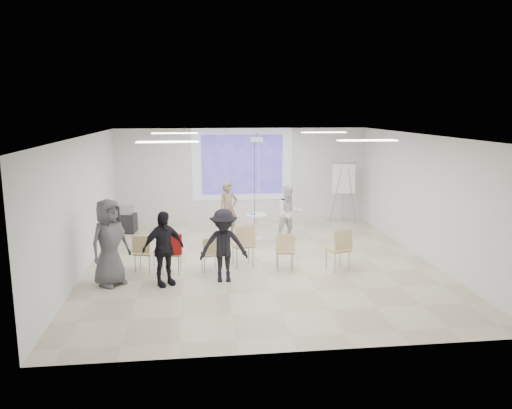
{
  "coord_description": "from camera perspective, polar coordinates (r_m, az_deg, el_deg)",
  "views": [
    {
      "loc": [
        -1.45,
        -11.34,
        3.61
      ],
      "look_at": [
        0.0,
        0.8,
        1.25
      ],
      "focal_mm": 35.0,
      "sensor_mm": 36.0,
      "label": 1
    }
  ],
  "objects": [
    {
      "name": "player_left",
      "position": [
        14.14,
        -3.17,
        -0.15
      ],
      "size": [
        0.78,
        0.67,
        1.8
      ],
      "primitive_type": "imported",
      "rotation": [
        0.0,
        0.0,
        0.41
      ],
      "color": "#8F7358",
      "rests_on": "floor"
    },
    {
      "name": "laptop",
      "position": [
        11.3,
        -5.31,
        -5.47
      ],
      "size": [
        0.32,
        0.26,
        0.02
      ],
      "primitive_type": "imported",
      "rotation": [
        0.0,
        0.0,
        3.32
      ],
      "color": "black",
      "rests_on": "chair_left_inner"
    },
    {
      "name": "player_right",
      "position": [
        13.74,
        3.81,
        -0.65
      ],
      "size": [
        0.93,
        0.8,
        1.72
      ],
      "primitive_type": "imported",
      "rotation": [
        0.0,
        0.0,
        0.18
      ],
      "color": "white",
      "rests_on": "floor"
    },
    {
      "name": "projection_halo",
      "position": [
        15.99,
        -1.57,
        4.6
      ],
      "size": [
        3.2,
        0.01,
        2.3
      ],
      "primitive_type": "cube",
      "color": "silver",
      "rests_on": "wall_back"
    },
    {
      "name": "wall_right",
      "position": [
        12.78,
        18.79,
        0.83
      ],
      "size": [
        0.1,
        9.0,
        3.0
      ],
      "primitive_type": "cube",
      "color": "silver",
      "rests_on": "floor"
    },
    {
      "name": "flipchart_easel",
      "position": [
        15.98,
        10.0,
        2.98
      ],
      "size": [
        0.84,
        0.65,
        1.97
      ],
      "rotation": [
        0.0,
        0.0,
        -0.18
      ],
      "color": "#95979D",
      "rests_on": "floor"
    },
    {
      "name": "controller_left",
      "position": [
        14.35,
        -2.53,
        1.17
      ],
      "size": [
        0.09,
        0.14,
        0.04
      ],
      "primitive_type": "cube",
      "rotation": [
        0.0,
        0.0,
        0.41
      ],
      "color": "silver",
      "rests_on": "player_left"
    },
    {
      "name": "ceiling",
      "position": [
        11.45,
        0.48,
        8.12
      ],
      "size": [
        8.0,
        9.0,
        0.1
      ],
      "primitive_type": "cube",
      "color": "white",
      "rests_on": "wall_back"
    },
    {
      "name": "floor",
      "position": [
        12.0,
        0.46,
        -6.83
      ],
      "size": [
        8.0,
        9.0,
        0.1
      ],
      "primitive_type": "cube",
      "color": "beige",
      "rests_on": "ground"
    },
    {
      "name": "chair_far_left",
      "position": [
        11.42,
        -12.78,
        -5.12
      ],
      "size": [
        0.49,
        0.51,
        0.86
      ],
      "rotation": [
        0.0,
        0.0,
        -0.24
      ],
      "color": "tan",
      "rests_on": "floor"
    },
    {
      "name": "wall_left",
      "position": [
        11.82,
        -19.4,
        0.02
      ],
      "size": [
        0.1,
        9.0,
        3.0
      ],
      "primitive_type": "cube",
      "color": "silver",
      "rests_on": "floor"
    },
    {
      "name": "chair_center",
      "position": [
        11.45,
        -1.41,
        -4.34
      ],
      "size": [
        0.54,
        0.57,
        1.01
      ],
      "rotation": [
        0.0,
        0.0,
        0.16
      ],
      "color": "tan",
      "rests_on": "floor"
    },
    {
      "name": "fluor_panel_ne",
      "position": [
        13.79,
        7.76,
        8.17
      ],
      "size": [
        1.2,
        0.3,
        0.02
      ],
      "primitive_type": "cube",
      "color": "white",
      "rests_on": "ceiling"
    },
    {
      "name": "pedestal_table",
      "position": [
        13.93,
        0.02,
        -2.36
      ],
      "size": [
        0.76,
        0.76,
        0.74
      ],
      "rotation": [
        0.0,
        0.0,
        0.34
      ],
      "color": "silver",
      "rests_on": "floor"
    },
    {
      "name": "audience_mid",
      "position": [
        10.48,
        -3.72,
        -4.18
      ],
      "size": [
        1.14,
        0.63,
        1.76
      ],
      "primitive_type": "imported",
      "rotation": [
        0.0,
        0.0,
        0.0
      ],
      "color": "black",
      "rests_on": "floor"
    },
    {
      "name": "projection_image",
      "position": [
        15.97,
        -1.57,
        4.59
      ],
      "size": [
        2.6,
        0.01,
        1.9
      ],
      "primitive_type": "cube",
      "color": "#3E34B3",
      "rests_on": "wall_back"
    },
    {
      "name": "audience_left",
      "position": [
        10.41,
        -10.57,
        -4.36
      ],
      "size": [
        1.22,
        1.06,
        1.8
      ],
      "primitive_type": "imported",
      "rotation": [
        0.0,
        0.0,
        0.52
      ],
      "color": "black",
      "rests_on": "floor"
    },
    {
      "name": "controller_right",
      "position": [
        13.9,
        2.91,
        0.75
      ],
      "size": [
        0.06,
        0.12,
        0.04
      ],
      "primitive_type": "cube",
      "rotation": [
        0.0,
        0.0,
        0.18
      ],
      "color": "white",
      "rests_on": "player_right"
    },
    {
      "name": "chair_left_mid",
      "position": [
        11.14,
        -9.7,
        -5.24
      ],
      "size": [
        0.47,
        0.5,
        0.91
      ],
      "rotation": [
        0.0,
        0.0,
        -0.11
      ],
      "color": "tan",
      "rests_on": "floor"
    },
    {
      "name": "wall_back",
      "position": [
        16.09,
        -1.59,
        3.38
      ],
      "size": [
        8.0,
        0.1,
        3.0
      ],
      "primitive_type": "cube",
      "color": "silver",
      "rests_on": "floor"
    },
    {
      "name": "fluor_panel_nw",
      "position": [
        13.37,
        -9.25,
        8.04
      ],
      "size": [
        1.2,
        0.3,
        0.02
      ],
      "primitive_type": "cube",
      "color": "white",
      "rests_on": "ceiling"
    },
    {
      "name": "chair_left_inner",
      "position": [
        11.21,
        -5.23,
        -5.39
      ],
      "size": [
        0.44,
        0.46,
        0.8
      ],
      "rotation": [
        0.0,
        0.0,
        0.18
      ],
      "color": "tan",
      "rests_on": "floor"
    },
    {
      "name": "fluor_panel_se",
      "position": [
        10.45,
        12.59,
        7.16
      ],
      "size": [
        1.2,
        0.3,
        0.02
      ],
      "primitive_type": "cube",
      "color": "white",
      "rests_on": "ceiling"
    },
    {
      "name": "fluor_panel_sw",
      "position": [
        9.88,
        -10.06,
        7.05
      ],
      "size": [
        1.2,
        0.3,
        0.02
      ],
      "primitive_type": "cube",
      "color": "white",
      "rests_on": "ceiling"
    },
    {
      "name": "chair_right_inner",
      "position": [
        11.23,
        3.34,
        -5.07
      ],
      "size": [
        0.45,
        0.48,
        0.88
      ],
      "rotation": [
        0.0,
        0.0,
        -0.1
      ],
      "color": "tan",
      "rests_on": "floor"
    },
    {
      "name": "red_jacket",
      "position": [
        10.96,
        -9.72,
        -4.53
      ],
      "size": [
        0.48,
        0.16,
        0.45
      ],
      "primitive_type": "cube",
      "rotation": [
        0.0,
        0.0,
        -0.11
      ],
      "color": "#A51514",
      "rests_on": "chair_left_mid"
    },
    {
      "name": "av_cart",
      "position": [
        15.18,
        -14.56,
        -1.77
      ],
      "size": [
        0.61,
        0.52,
        0.8
      ],
      "rotation": [
        0.0,
        0.0,
        -0.2
      ],
      "color": "black",
      "rests_on": "floor"
    },
    {
      "name": "audience_outer",
      "position": [
        10.66,
        -16.42,
        -3.61
      ],
      "size": [
        1.16,
        1.17,
        2.03
      ],
      "primitive_type": "imported",
      "rotation": [
        0.0,
        0.0,
        0.81
      ],
      "color": "#515256",
      "rests_on": "floor"
    },
    {
      "name": "chair_right_far",
      "position": [
        11.34,
        9.57,
        -4.77
      ],
      "size": [
        0.57,
        0.59,
        0.97
      ],
      "rotation": [
        0.0,
        0.0,
        0.29
      ],
      "color": "tan",
      "rests_on": "floor"
    },
    {
      "name": "ceiling_projector",
      "position": [
        12.96,
        0.07,
        6.85
      ],
      "size": [
        0.3,
        0.25,
        3.0
      ],
      "color": "white",
      "rests_on": "ceiling"
    }
  ]
}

